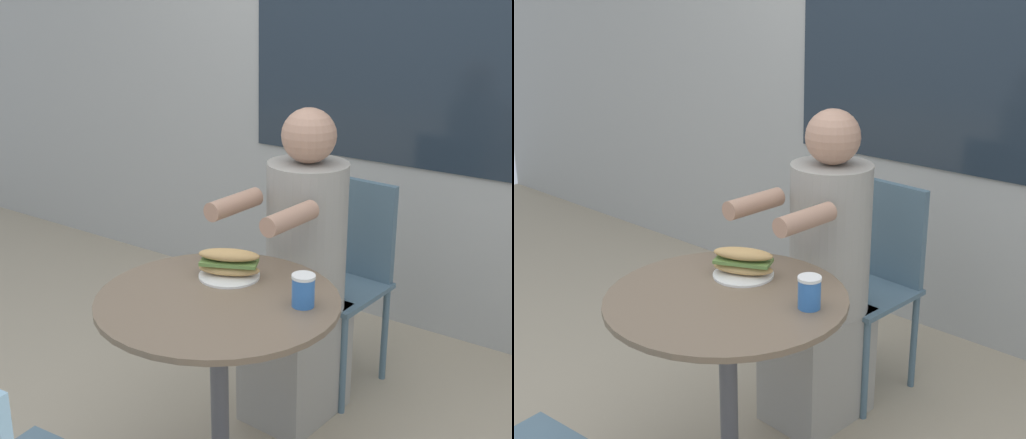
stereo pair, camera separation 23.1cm
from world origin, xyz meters
TOP-DOWN VIEW (x-y plane):
  - storefront_wall at (-0.00, 1.53)m, footprint 8.00×0.09m
  - cafe_table at (0.00, 0.00)m, footprint 0.77×0.77m
  - diner_chair at (-0.03, 0.90)m, footprint 0.40×0.40m
  - seated_diner at (-0.04, 0.56)m, footprint 0.33×0.56m
  - sandwich_on_plate at (-0.07, 0.15)m, footprint 0.22×0.21m
  - drink_cup at (0.25, 0.10)m, footprint 0.07×0.07m

SIDE VIEW (x-z plane):
  - diner_chair at x=-0.03m, z-range 0.09..0.96m
  - cafe_table at x=0.00m, z-range 0.17..0.89m
  - seated_diner at x=-0.04m, z-range -0.07..1.16m
  - sandwich_on_plate at x=-0.07m, z-range 0.71..0.81m
  - drink_cup at x=0.25m, z-range 0.72..0.82m
  - storefront_wall at x=0.00m, z-range 0.00..2.80m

